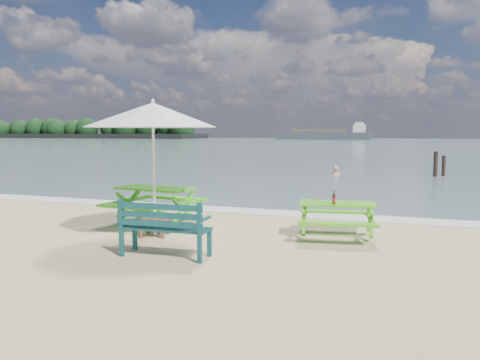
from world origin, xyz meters
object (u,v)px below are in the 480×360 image
(park_bench, at_px, (166,239))
(patio_umbrella, at_px, (153,115))
(picnic_table_left, at_px, (155,206))
(swimmer, at_px, (335,183))
(beer_bottle, at_px, (334,199))
(side_table, at_px, (155,227))
(picnic_table_right, at_px, (337,221))

(park_bench, bearing_deg, patio_umbrella, 126.10)
(picnic_table_left, bearing_deg, swimmer, 81.48)
(beer_bottle, xyz_separation_m, swimmer, (-2.01, 14.54, -1.21))
(side_table, relative_size, swimmer, 0.37)
(beer_bottle, bearing_deg, park_bench, -138.68)
(side_table, relative_size, patio_umbrella, 0.20)
(park_bench, bearing_deg, picnic_table_right, 43.67)
(picnic_table_right, relative_size, beer_bottle, 6.82)
(park_bench, relative_size, side_table, 2.39)
(picnic_table_right, height_order, swimmer, picnic_table_right)
(side_table, xyz_separation_m, beer_bottle, (3.45, 0.87, 0.61))
(picnic_table_right, distance_m, patio_umbrella, 4.21)
(side_table, bearing_deg, picnic_table_left, 119.64)
(picnic_table_left, distance_m, swimmer, 14.38)
(swimmer, bearing_deg, beer_bottle, -82.14)
(picnic_table_right, height_order, park_bench, park_bench)
(park_bench, height_order, swimmer, park_bench)
(picnic_table_right, xyz_separation_m, side_table, (-3.48, -1.10, -0.15))
(side_table, bearing_deg, park_bench, -53.90)
(swimmer, bearing_deg, side_table, -95.33)
(picnic_table_right, distance_m, beer_bottle, 0.51)
(side_table, xyz_separation_m, patio_umbrella, (0.00, 0.00, 2.24))
(beer_bottle, bearing_deg, picnic_table_left, 175.33)
(beer_bottle, bearing_deg, picnic_table_right, 80.99)
(park_bench, xyz_separation_m, swimmer, (0.48, 16.73, -0.71))
(picnic_table_right, relative_size, swimmer, 1.06)
(patio_umbrella, bearing_deg, picnic_table_right, 17.48)
(swimmer, bearing_deg, patio_umbrella, -95.33)
(picnic_table_left, xyz_separation_m, beer_bottle, (4.14, -0.34, 0.39))
(picnic_table_right, bearing_deg, park_bench, -136.33)
(park_bench, distance_m, swimmer, 16.75)
(picnic_table_left, xyz_separation_m, picnic_table_right, (4.17, -0.12, -0.06))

